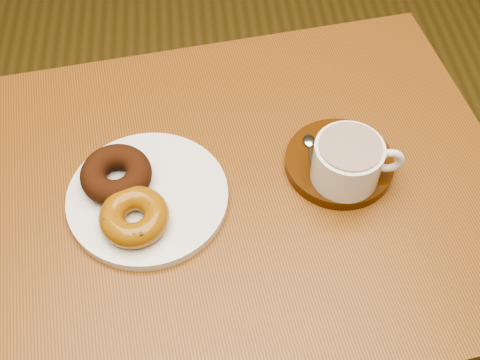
{
  "coord_description": "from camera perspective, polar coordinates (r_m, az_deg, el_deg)",
  "views": [
    {
      "loc": [
        0.21,
        -0.3,
        1.55
      ],
      "look_at": [
        0.26,
        0.23,
        0.83
      ],
      "focal_mm": 45.0,
      "sensor_mm": 36.0,
      "label": 1
    }
  ],
  "objects": [
    {
      "name": "donut_cinnamon",
      "position": [
        0.9,
        -11.66,
        0.52
      ],
      "size": [
        0.12,
        0.12,
        0.04
      ],
      "primitive_type": "torus",
      "rotation": [
        0.0,
        0.0,
        0.11
      ],
      "color": "black",
      "rests_on": "donut_plate"
    },
    {
      "name": "cafe_table",
      "position": [
        1.02,
        -1.13,
        -5.05
      ],
      "size": [
        0.95,
        0.76,
        0.81
      ],
      "rotation": [
        0.0,
        0.0,
        0.14
      ],
      "color": "brown",
      "rests_on": "ground"
    },
    {
      "name": "teaspoon",
      "position": [
        0.94,
        6.62,
        3.38
      ],
      "size": [
        0.02,
        0.09,
        0.01
      ],
      "rotation": [
        0.0,
        0.0,
        -0.05
      ],
      "color": "silver",
      "rests_on": "saucer"
    },
    {
      "name": "donut_plate",
      "position": [
        0.9,
        -8.73,
        -1.61
      ],
      "size": [
        0.32,
        0.32,
        0.01
      ],
      "primitive_type": "cylinder",
      "rotation": [
        0.0,
        0.0,
        0.46
      ],
      "color": "white",
      "rests_on": "cafe_table"
    },
    {
      "name": "donut_caramel",
      "position": [
        0.85,
        -10.01,
        -3.44
      ],
      "size": [
        0.12,
        0.12,
        0.04
      ],
      "rotation": [
        0.0,
        0.0,
        -0.25
      ],
      "color": "#8F570F",
      "rests_on": "donut_plate"
    },
    {
      "name": "coffee_cup",
      "position": [
        0.89,
        10.24,
        1.76
      ],
      "size": [
        0.13,
        0.1,
        0.07
      ],
      "rotation": [
        0.0,
        0.0,
        -0.1
      ],
      "color": "white",
      "rests_on": "saucer"
    },
    {
      "name": "saucer",
      "position": [
        0.94,
        9.38,
        1.64
      ],
      "size": [
        0.17,
        0.17,
        0.02
      ],
      "primitive_type": "cylinder",
      "rotation": [
        0.0,
        0.0,
        0.03
      ],
      "color": "#3A1C07",
      "rests_on": "cafe_table"
    }
  ]
}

